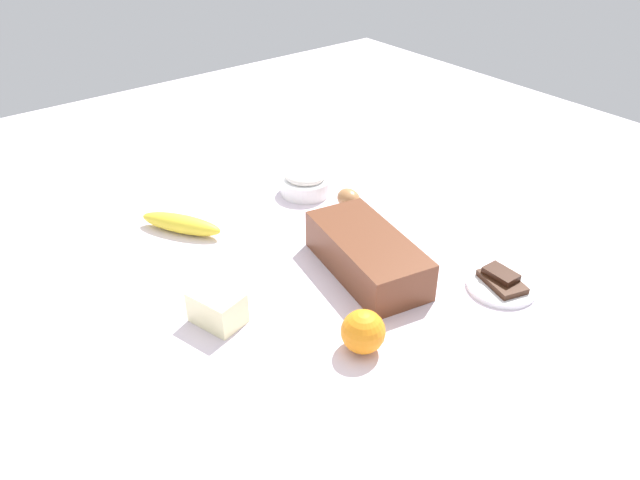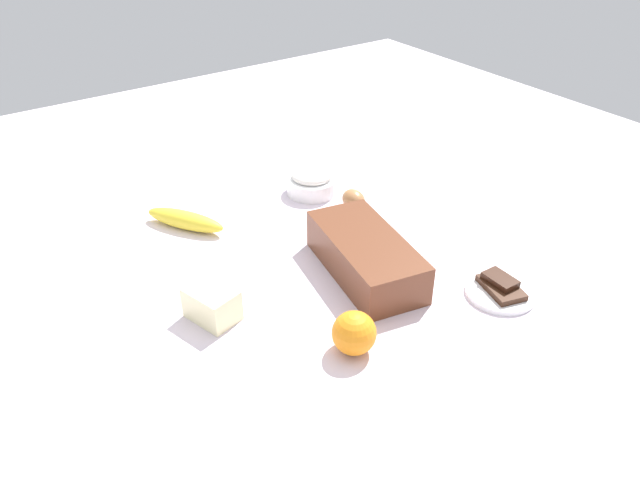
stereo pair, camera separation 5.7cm
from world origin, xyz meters
TOP-DOWN VIEW (x-y plane):
  - ground_plane at (0.00, 0.00)m, footprint 2.40×2.40m
  - loaf_pan at (-0.10, -0.04)m, footprint 0.30×0.18m
  - flour_bowl at (0.24, -0.14)m, footprint 0.12×0.12m
  - banana at (0.26, 0.18)m, footprint 0.18×0.14m
  - orange_fruit at (-0.26, 0.11)m, footprint 0.07×0.07m
  - butter_block at (-0.05, 0.27)m, footprint 0.10×0.09m
  - egg_near_butter at (0.12, -0.18)m, footprint 0.06×0.05m
  - chocolate_plate at (-0.30, -0.20)m, footprint 0.13×0.13m

SIDE VIEW (x-z plane):
  - ground_plane at x=0.00m, z-range -0.02..0.00m
  - chocolate_plate at x=-0.30m, z-range -0.01..0.03m
  - banana at x=0.26m, z-range 0.00..0.04m
  - egg_near_butter at x=0.12m, z-range 0.00..0.05m
  - flour_bowl at x=0.24m, z-range 0.00..0.06m
  - butter_block at x=-0.05m, z-range 0.00..0.06m
  - orange_fruit at x=-0.26m, z-range 0.00..0.07m
  - loaf_pan at x=-0.10m, z-range 0.00..0.08m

